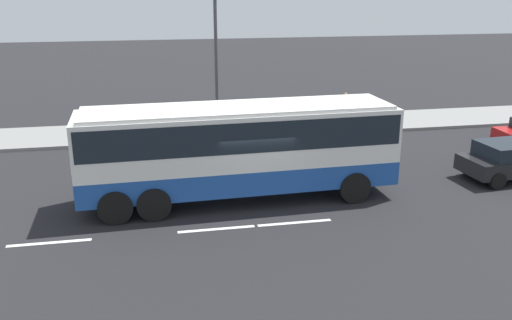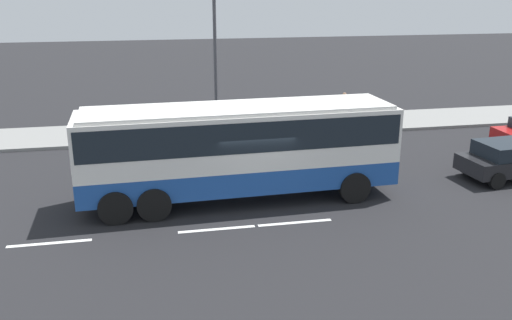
# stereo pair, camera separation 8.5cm
# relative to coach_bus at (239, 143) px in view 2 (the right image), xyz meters

# --- Properties ---
(ground_plane) EXTENTS (120.00, 120.00, 0.00)m
(ground_plane) POSITION_rel_coach_bus_xyz_m (0.41, -0.23, -2.07)
(ground_plane) COLOR black
(sidewalk_curb) EXTENTS (80.00, 4.00, 0.15)m
(sidewalk_curb) POSITION_rel_coach_bus_xyz_m (0.41, 9.62, -2.00)
(sidewalk_curb) COLOR gray
(sidewalk_curb) RESTS_ON ground_plane
(coach_bus) EXTENTS (10.92, 2.96, 3.34)m
(coach_bus) POSITION_rel_coach_bus_xyz_m (0.00, 0.00, 0.00)
(coach_bus) COLOR #1E4C9E
(coach_bus) RESTS_ON ground_plane
(pedestrian_near_curb) EXTENTS (0.32, 0.32, 1.59)m
(pedestrian_near_curb) POSITION_rel_coach_bus_xyz_m (7.34, 9.61, -1.01)
(pedestrian_near_curb) COLOR black
(pedestrian_near_curb) RESTS_ON sidewalk_curb
(pedestrian_at_crossing) EXTENTS (0.32, 0.32, 1.72)m
(pedestrian_at_crossing) POSITION_rel_coach_bus_xyz_m (3.47, 8.30, -0.93)
(pedestrian_at_crossing) COLOR #38334C
(pedestrian_at_crossing) RESTS_ON sidewalk_curb
(street_lamp) EXTENTS (1.93, 0.24, 6.91)m
(street_lamp) POSITION_rel_coach_bus_xyz_m (0.47, 8.09, 2.07)
(street_lamp) COLOR #47474C
(street_lamp) RESTS_ON sidewalk_curb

